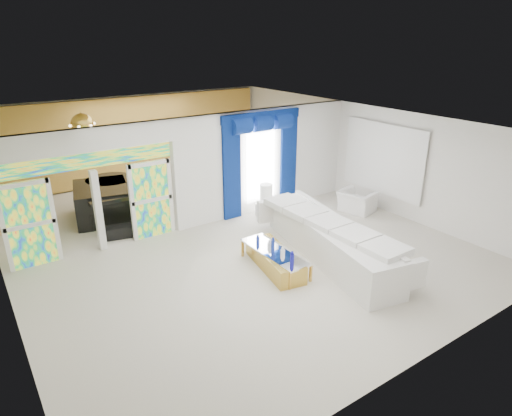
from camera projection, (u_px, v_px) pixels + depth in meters
floor at (221, 236)px, 11.67m from camera, size 12.00×12.00×0.00m
dividing_wall at (266, 160)px, 13.03m from camera, size 5.70×0.18×3.00m
dividing_header at (85, 140)px, 9.94m from camera, size 4.30×0.18×0.55m
stained_panel_left at (30, 225)px, 9.82m from camera, size 0.95×0.04×2.00m
stained_panel_right at (152, 200)px, 11.32m from camera, size 0.95×0.04×2.00m
stained_transom at (88, 161)px, 10.12m from camera, size 4.00×0.05×0.35m
window_pane at (261, 164)px, 12.84m from camera, size 1.00×0.02×2.30m
blue_drape_left at (232, 171)px, 12.30m from camera, size 0.55×0.10×2.80m
blue_drape_right at (288, 160)px, 13.36m from camera, size 0.55×0.10×2.80m
blue_pelmet at (261, 116)px, 12.31m from camera, size 2.60×0.12×0.25m
wall_mirror at (383, 159)px, 12.94m from camera, size 0.04×2.70×1.90m
gold_curtains at (135, 139)px, 15.65m from camera, size 9.70×0.12×2.90m
white_sofa at (329, 241)px, 10.37m from camera, size 1.81×4.57×0.85m
coffee_table at (275, 260)px, 9.97m from camera, size 0.99×1.98×0.42m
console_table at (274, 207)px, 13.06m from camera, size 1.14×0.39×0.38m
table_lamp at (266, 194)px, 12.73m from camera, size 0.36×0.36×0.58m
armchair at (357, 202)px, 13.15m from camera, size 1.05×1.15×0.64m
grand_piano at (102, 202)px, 12.66m from camera, size 1.82×2.15×0.95m
piano_bench at (122, 231)px, 11.55m from camera, size 0.98×0.56×0.31m
tv_console at (1, 218)px, 11.78m from camera, size 0.64×0.60×0.77m
chandelier at (82, 124)px, 12.10m from camera, size 0.60×0.60×0.60m
decanters at (276, 248)px, 9.83m from camera, size 0.21×1.26×0.27m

